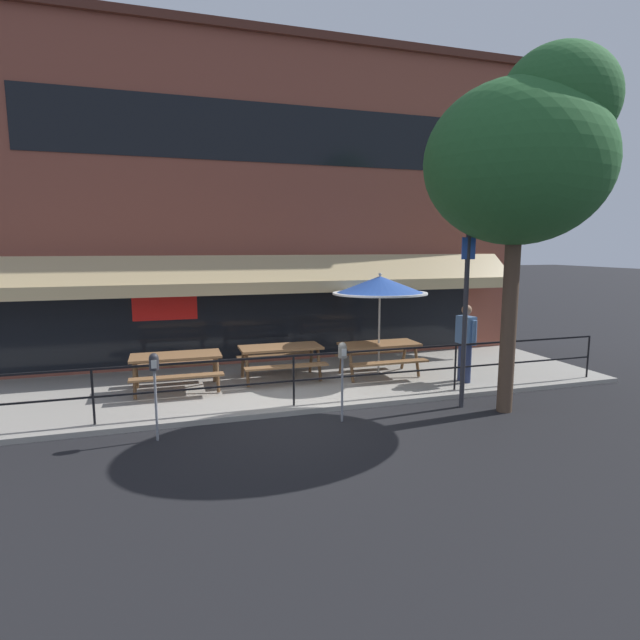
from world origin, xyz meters
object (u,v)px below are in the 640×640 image
(parking_meter_near, at_px, (154,370))
(patio_umbrella_right, at_px, (380,286))
(street_sign_pole, at_px, (466,295))
(picnic_table_centre, at_px, (281,353))
(picnic_table_left, at_px, (176,362))
(pedestrian_walking, at_px, (465,339))
(parking_meter_far, at_px, (342,358))
(street_tree_curbside, at_px, (525,153))
(picnic_table_right, at_px, (379,350))

(parking_meter_near, bearing_deg, patio_umbrella_right, 25.66)
(street_sign_pole, bearing_deg, picnic_table_centre, 138.73)
(picnic_table_left, bearing_deg, parking_meter_near, -98.55)
(picnic_table_centre, bearing_deg, pedestrian_walking, -19.24)
(picnic_table_left, relative_size, patio_umbrella_right, 0.76)
(picnic_table_centre, relative_size, street_sign_pole, 0.43)
(picnic_table_centre, distance_m, parking_meter_far, 2.76)
(parking_meter_near, bearing_deg, picnic_table_left, 81.45)
(parking_meter_near, relative_size, street_tree_curbside, 0.22)
(pedestrian_walking, height_order, street_sign_pole, street_sign_pole)
(picnic_table_right, distance_m, patio_umbrella_right, 1.47)
(parking_meter_far, xyz_separation_m, street_tree_curbside, (3.19, -0.44, 3.52))
(patio_umbrella_right, bearing_deg, street_sign_pole, -72.61)
(picnic_table_centre, bearing_deg, street_tree_curbside, -40.16)
(picnic_table_left, xyz_separation_m, parking_meter_near, (-0.36, -2.42, 0.44))
(street_tree_curbside, bearing_deg, picnic_table_centre, 139.84)
(picnic_table_left, bearing_deg, street_tree_curbside, -26.09)
(street_tree_curbside, bearing_deg, parking_meter_far, 172.16)
(picnic_table_left, relative_size, parking_meter_far, 1.27)
(parking_meter_near, bearing_deg, picnic_table_right, 25.44)
(picnic_table_left, xyz_separation_m, street_sign_pole, (5.21, -2.39, 1.45))
(picnic_table_right, height_order, pedestrian_walking, pedestrian_walking)
(picnic_table_left, distance_m, picnic_table_centre, 2.25)
(picnic_table_left, height_order, street_sign_pole, street_sign_pole)
(picnic_table_centre, xyz_separation_m, street_tree_curbside, (3.69, -3.11, 3.96))
(parking_meter_far, bearing_deg, street_tree_curbside, -7.84)
(picnic_table_centre, height_order, parking_meter_far, parking_meter_far)
(parking_meter_far, relative_size, street_tree_curbside, 0.22)
(street_sign_pole, bearing_deg, picnic_table_right, 107.56)
(picnic_table_centre, distance_m, street_sign_pole, 4.20)
(picnic_table_right, xyz_separation_m, street_sign_pole, (0.72, -2.28, 1.45))
(patio_umbrella_right, bearing_deg, street_tree_curbside, -62.80)
(pedestrian_walking, height_order, parking_meter_near, pedestrian_walking)
(street_tree_curbside, bearing_deg, patio_umbrella_right, 117.20)
(parking_meter_near, height_order, street_sign_pole, street_sign_pole)
(picnic_table_centre, height_order, picnic_table_right, same)
(picnic_table_left, height_order, picnic_table_centre, same)
(picnic_table_centre, xyz_separation_m, parking_meter_near, (-2.61, -2.63, 0.44))
(picnic_table_right, height_order, parking_meter_near, parking_meter_near)
(parking_meter_near, xyz_separation_m, parking_meter_far, (3.11, -0.05, 0.00))
(pedestrian_walking, height_order, street_tree_curbside, street_tree_curbside)
(picnic_table_right, height_order, street_tree_curbside, street_tree_curbside)
(parking_meter_far, bearing_deg, street_sign_pole, 1.69)
(pedestrian_walking, xyz_separation_m, parking_meter_near, (-6.44, -1.29, 0.09))
(picnic_table_right, relative_size, parking_meter_far, 1.27)
(patio_umbrella_right, height_order, pedestrian_walking, patio_umbrella_right)
(picnic_table_centre, height_order, patio_umbrella_right, patio_umbrella_right)
(patio_umbrella_right, distance_m, parking_meter_far, 3.12)
(pedestrian_walking, bearing_deg, picnic_table_centre, 160.76)
(picnic_table_left, distance_m, street_sign_pole, 5.91)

